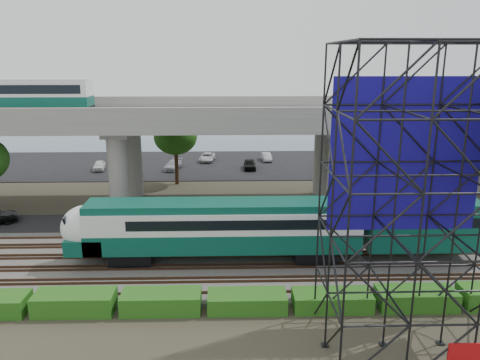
{
  "coord_description": "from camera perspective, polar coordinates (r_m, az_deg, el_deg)",
  "views": [
    {
      "loc": [
        -0.09,
        -28.9,
        14.36
      ],
      "look_at": [
        0.87,
        6.0,
        5.16
      ],
      "focal_mm": 35.0,
      "sensor_mm": 36.0,
      "label": 1
    }
  ],
  "objects": [
    {
      "name": "parked_cars",
      "position": [
        63.9,
        -0.85,
        2.4
      ],
      "size": [
        36.75,
        9.38,
        1.3
      ],
      "color": "white",
      "rests_on": "parking_lot"
    },
    {
      "name": "ballast_bed",
      "position": [
        34.03,
        -1.3,
        -10.01
      ],
      "size": [
        90.0,
        12.0,
        0.2
      ],
      "primitive_type": "cube",
      "color": "slate",
      "rests_on": "ground"
    },
    {
      "name": "hedge_strip",
      "position": [
        28.23,
        0.88,
        -14.5
      ],
      "size": [
        34.6,
        1.8,
        1.2
      ],
      "color": "#1C5112",
      "rests_on": "ground"
    },
    {
      "name": "commuter_train",
      "position": [
        33.01,
        1.67,
        -5.58
      ],
      "size": [
        29.3,
        3.06,
        4.3
      ],
      "color": "black",
      "rests_on": "rail_tracks"
    },
    {
      "name": "harbor_water",
      "position": [
        86.11,
        -1.5,
        5.17
      ],
      "size": [
        140.0,
        40.0,
        0.03
      ],
      "primitive_type": "cube",
      "color": "#3F5D68",
      "rests_on": "ground"
    },
    {
      "name": "ground",
      "position": [
        32.27,
        -1.28,
        -11.66
      ],
      "size": [
        140.0,
        140.0,
        0.0
      ],
      "primitive_type": "plane",
      "color": "#474233",
      "rests_on": "ground"
    },
    {
      "name": "overpass",
      "position": [
        45.34,
        -3.22,
        6.95
      ],
      "size": [
        80.0,
        12.0,
        12.4
      ],
      "color": "#9E9B93",
      "rests_on": "ground"
    },
    {
      "name": "trees",
      "position": [
        46.15,
        -7.25,
        3.67
      ],
      "size": [
        40.94,
        16.94,
        7.69
      ],
      "color": "#382314",
      "rests_on": "ground"
    },
    {
      "name": "parking_lot",
      "position": [
        64.51,
        -1.45,
        1.94
      ],
      "size": [
        90.0,
        18.0,
        0.08
      ],
      "primitive_type": "cube",
      "color": "black",
      "rests_on": "ground"
    },
    {
      "name": "service_road",
      "position": [
        41.92,
        -1.36,
        -5.21
      ],
      "size": [
        90.0,
        5.0,
        0.08
      ],
      "primitive_type": "cube",
      "color": "black",
      "rests_on": "ground"
    },
    {
      "name": "rail_tracks",
      "position": [
        33.96,
        -1.3,
        -9.73
      ],
      "size": [
        90.0,
        9.52,
        0.16
      ],
      "color": "#472D1E",
      "rests_on": "ballast_bed"
    },
    {
      "name": "scaffold_tower",
      "position": [
        23.97,
        21.76,
        -3.01
      ],
      "size": [
        9.36,
        6.36,
        15.0
      ],
      "color": "black",
      "rests_on": "ground"
    }
  ]
}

